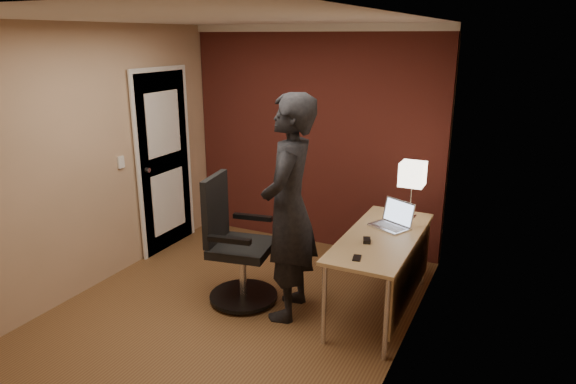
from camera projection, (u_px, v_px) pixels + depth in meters
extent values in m
plane|color=brown|center=(225.00, 317.00, 4.53)|extent=(4.00, 4.00, 0.00)
plane|color=white|center=(213.00, 19.00, 3.80)|extent=(4.00, 4.00, 0.00)
plane|color=tan|center=(315.00, 138.00, 5.88)|extent=(3.00, 0.00, 3.00)
plane|color=tan|center=(84.00, 162.00, 4.79)|extent=(0.00, 4.00, 4.00)
plane|color=tan|center=(403.00, 206.00, 3.54)|extent=(0.00, 4.00, 4.00)
cube|color=maroon|center=(314.00, 139.00, 5.86)|extent=(2.98, 0.06, 2.50)
cube|color=silver|center=(316.00, 28.00, 5.50)|extent=(3.00, 0.08, 0.08)
cube|color=silver|center=(71.00, 26.00, 4.41)|extent=(0.08, 4.00, 0.08)
cube|color=silver|center=(410.00, 22.00, 3.20)|extent=(0.08, 4.00, 0.08)
cube|color=silver|center=(164.00, 163.00, 5.80)|extent=(0.05, 0.82, 2.02)
cube|color=silver|center=(165.00, 163.00, 5.79)|extent=(0.02, 0.92, 2.12)
cylinder|color=silver|center=(147.00, 170.00, 5.49)|extent=(0.05, 0.05, 0.05)
cube|color=silver|center=(121.00, 162.00, 5.20)|extent=(0.02, 0.08, 0.12)
cube|color=tan|center=(382.00, 237.00, 4.42)|extent=(0.60, 1.50, 0.03)
cube|color=tan|center=(412.00, 273.00, 4.39)|extent=(0.02, 1.38, 0.54)
cylinder|color=silver|center=(324.00, 304.00, 4.04)|extent=(0.04, 0.04, 0.70)
cylinder|color=silver|center=(375.00, 243.00, 5.23)|extent=(0.04, 0.04, 0.70)
cylinder|color=silver|center=(386.00, 319.00, 3.83)|extent=(0.04, 0.04, 0.70)
cylinder|color=silver|center=(424.00, 252.00, 5.02)|extent=(0.04, 0.04, 0.70)
cube|color=silver|center=(409.00, 216.00, 4.86)|extent=(0.11, 0.11, 0.01)
cylinder|color=silver|center=(411.00, 201.00, 4.81)|extent=(0.01, 0.01, 0.30)
cube|color=white|center=(413.00, 174.00, 4.74)|extent=(0.22, 0.22, 0.22)
cube|color=silver|center=(389.00, 227.00, 4.60)|extent=(0.40, 0.35, 0.01)
cube|color=silver|center=(399.00, 212.00, 4.63)|extent=(0.32, 0.20, 0.22)
cube|color=#B2CCF2|center=(398.00, 212.00, 4.62)|extent=(0.29, 0.17, 0.19)
cube|color=gray|center=(389.00, 226.00, 4.58)|extent=(0.31, 0.24, 0.00)
cube|color=black|center=(367.00, 240.00, 4.27)|extent=(0.09, 0.11, 0.03)
cube|color=black|center=(357.00, 258.00, 3.96)|extent=(0.08, 0.12, 0.01)
cylinder|color=black|center=(244.00, 296.00, 4.80)|extent=(0.63, 0.63, 0.03)
cylinder|color=silver|center=(243.00, 273.00, 4.73)|extent=(0.07, 0.07, 0.48)
cube|color=black|center=(242.00, 248.00, 4.66)|extent=(0.60, 0.60, 0.08)
cube|color=black|center=(215.00, 209.00, 4.62)|extent=(0.14, 0.48, 0.62)
cube|color=black|center=(253.00, 217.00, 4.87)|extent=(0.39, 0.12, 0.05)
cube|color=black|center=(229.00, 240.00, 4.33)|extent=(0.39, 0.12, 0.05)
imported|color=black|center=(289.00, 209.00, 4.34)|extent=(0.58, 0.78, 1.95)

